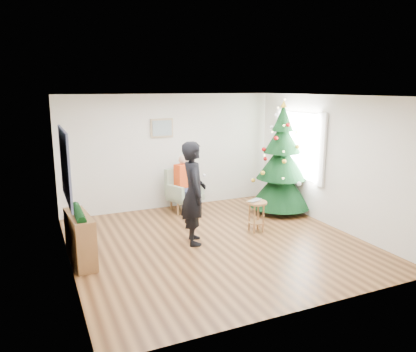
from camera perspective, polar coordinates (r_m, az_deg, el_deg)
name	(u,v)px	position (r m, az deg, el deg)	size (l,w,h in m)	color
floor	(216,242)	(7.41, 1.19, -9.32)	(5.00, 5.00, 0.00)	brown
ceiling	(217,96)	(6.89, 1.29, 11.21)	(5.00, 5.00, 0.00)	white
wall_back	(170,152)	(9.32, -5.32, 3.43)	(5.00, 5.00, 0.00)	silver
wall_front	(306,211)	(4.96, 13.66, -4.85)	(5.00, 5.00, 0.00)	silver
wall_left	(65,186)	(6.41, -19.44, -1.32)	(5.00, 5.00, 0.00)	silver
wall_right	(331,162)	(8.39, 16.89, 1.96)	(5.00, 5.00, 0.00)	silver
window_panel	(299,145)	(9.11, 12.74, 4.25)	(0.04, 1.30, 1.40)	white
curtains	(298,145)	(9.09, 12.59, 4.24)	(0.05, 1.75, 1.50)	white
christmas_tree	(281,163)	(9.08, 10.30, 1.84)	(1.37, 1.37, 2.47)	#3F2816
stool	(256,216)	(7.91, 6.81, -5.64)	(0.40, 0.40, 0.60)	brown
laptop	(257,201)	(7.82, 6.86, -3.50)	(0.33, 0.21, 0.03)	silver
armchair	(183,196)	(9.16, -3.47, -2.76)	(0.85, 0.83, 0.97)	gray
seated_person	(185,183)	(9.05, -3.25, -1.03)	(0.49, 0.63, 1.27)	navy
standing_man	(194,193)	(7.14, -2.03, -2.42)	(0.67, 0.44, 1.84)	black
game_controller	(205,176)	(7.11, -0.50, 0.07)	(0.04, 0.13, 0.04)	white
console	(80,239)	(6.78, -17.53, -8.41)	(0.30, 1.00, 0.80)	brown
garland	(78,213)	(6.65, -17.76, -5.02)	(0.14, 0.14, 0.90)	black
tapestry	(65,166)	(6.65, -19.48, 1.37)	(0.03, 1.50, 1.15)	black
framed_picture	(162,128)	(9.16, -6.51, 6.72)	(0.52, 0.05, 0.42)	tan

